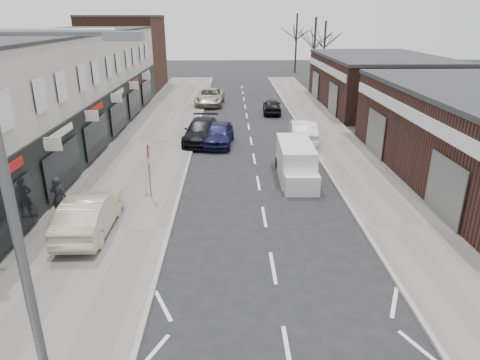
{
  "coord_description": "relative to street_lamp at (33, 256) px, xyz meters",
  "views": [
    {
      "loc": [
        -1.43,
        -6.65,
        8.11
      ],
      "look_at": [
        -1.1,
        7.68,
        2.6
      ],
      "focal_mm": 32.0,
      "sensor_mm": 36.0,
      "label": 1
    }
  ],
  "objects": [
    {
      "name": "pavement_left",
      "position": [
        -2.22,
        22.8,
        -4.56
      ],
      "size": [
        5.5,
        64.0,
        0.12
      ],
      "primitive_type": "cube",
      "color": "slate",
      "rests_on": "ground"
    },
    {
      "name": "pavement_right",
      "position": [
        10.28,
        22.8,
        -4.56
      ],
      "size": [
        3.5,
        64.0,
        0.12
      ],
      "primitive_type": "cube",
      "color": "slate",
      "rests_on": "ground"
    },
    {
      "name": "shop_terrace_left",
      "position": [
        -8.97,
        20.3,
        -1.07
      ],
      "size": [
        8.0,
        41.0,
        7.1
      ],
      "primitive_type": "cube",
      "color": "beige",
      "rests_on": "ground"
    },
    {
      "name": "brick_block_far",
      "position": [
        -8.97,
        45.8,
        -0.62
      ],
      "size": [
        8.0,
        10.0,
        8.0
      ],
      "primitive_type": "cube",
      "color": "#46291E",
      "rests_on": "ground"
    },
    {
      "name": "right_unit_far",
      "position": [
        17.03,
        34.8,
        -2.37
      ],
      "size": [
        10.0,
        16.0,
        4.5
      ],
      "primitive_type": "cube",
      "color": "#371E19",
      "rests_on": "ground"
    },
    {
      "name": "tree_far_a",
      "position": [
        13.53,
        48.8,
        -4.62
      ],
      "size": [
        3.6,
        3.6,
        8.0
      ],
      "primitive_type": null,
      "color": "#382D26",
      "rests_on": "ground"
    },
    {
      "name": "tree_far_b",
      "position": [
        16.03,
        54.8,
        -4.62
      ],
      "size": [
        3.6,
        3.6,
        7.5
      ],
      "primitive_type": null,
      "color": "#382D26",
      "rests_on": "ground"
    },
    {
      "name": "tree_far_c",
      "position": [
        13.03,
        60.8,
        -4.62
      ],
      "size": [
        3.6,
        3.6,
        8.5
      ],
      "primitive_type": null,
      "color": "#382D26",
      "rests_on": "ground"
    },
    {
      "name": "street_lamp",
      "position": [
        0.0,
        0.0,
        0.0
      ],
      "size": [
        2.23,
        0.22,
        8.0
      ],
      "color": "slate",
      "rests_on": "pavement_left"
    },
    {
      "name": "warning_sign",
      "position": [
        -0.63,
        12.8,
        -2.42
      ],
      "size": [
        0.12,
        0.8,
        2.7
      ],
      "color": "slate",
      "rests_on": "pavement_left"
    },
    {
      "name": "white_van",
      "position": [
        6.53,
        15.46,
        -3.72
      ],
      "size": [
        1.81,
        4.92,
        1.9
      ],
      "rotation": [
        0.0,
        0.0,
        -0.02
      ],
      "color": "white",
      "rests_on": "ground"
    },
    {
      "name": "sedan_on_pavement",
      "position": [
        -2.44,
        9.4,
        -3.74
      ],
      "size": [
        1.66,
        4.65,
        1.53
      ],
      "primitive_type": "imported",
      "rotation": [
        0.0,
        0.0,
        3.15
      ],
      "color": "#BCB896",
      "rests_on": "pavement_left"
    },
    {
      "name": "pedestrian",
      "position": [
        -4.12,
        10.76,
        -3.6
      ],
      "size": [
        0.72,
        0.52,
        1.81
      ],
      "primitive_type": "imported",
      "rotation": [
        0.0,
        0.0,
        3.0
      ],
      "color": "black",
      "rests_on": "pavement_left"
    },
    {
      "name": "parked_car_left_a",
      "position": [
        2.33,
        21.92,
        -3.86
      ],
      "size": [
        2.19,
        4.58,
        1.51
      ],
      "primitive_type": "imported",
      "rotation": [
        0.0,
        0.0,
        -0.09
      ],
      "color": "#13153C",
      "rests_on": "ground"
    },
    {
      "name": "parked_car_left_b",
      "position": [
        1.13,
        22.62,
        -3.85
      ],
      "size": [
        2.52,
        5.42,
        1.53
      ],
      "primitive_type": "imported",
      "rotation": [
        0.0,
        0.0,
        -0.07
      ],
      "color": "black",
      "rests_on": "ground"
    },
    {
      "name": "parked_car_left_c",
      "position": [
        1.13,
        35.8,
        -3.85
      ],
      "size": [
        2.86,
        5.67,
        1.54
      ],
      "primitive_type": "imported",
      "rotation": [
        0.0,
        0.0,
        -0.06
      ],
      "color": "#A39F82",
      "rests_on": "ground"
    },
    {
      "name": "parked_car_right_a",
      "position": [
        8.03,
        22.41,
        -3.84
      ],
      "size": [
        2.03,
        4.87,
        1.57
      ],
      "primitive_type": "imported",
      "rotation": [
        0.0,
        0.0,
        3.06
      ],
      "color": "silver",
      "rests_on": "ground"
    },
    {
      "name": "parked_car_right_b",
      "position": [
        6.8,
        31.65,
        -3.96
      ],
      "size": [
        1.75,
        3.92,
        1.31
      ],
      "primitive_type": "imported",
      "rotation": [
        0.0,
        0.0,
        3.09
      ],
      "color": "black",
      "rests_on": "ground"
    }
  ]
}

